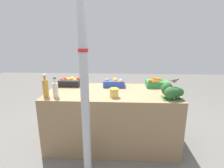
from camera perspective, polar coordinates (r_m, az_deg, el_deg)
The scene contains 11 objects.
ground_plane at distance 2.68m, azimuth -0.00°, elevation -18.16°, with size 10.00×10.00×0.00m, color #605E59.
market_table at distance 2.49m, azimuth -0.00°, elevation -10.77°, with size 1.72×0.83×0.76m, color #937551.
support_pole at distance 1.66m, azimuth -9.38°, elevation 9.24°, with size 0.10×0.10×2.61m.
apple_crate at distance 2.70m, azimuth -13.63°, elevation 0.81°, with size 0.30×0.23×0.13m.
orange_crate at distance 2.58m, azimuth 0.89°, elevation 0.47°, with size 0.30×0.23×0.13m.
carrot_crate at distance 2.63m, azimuth 14.35°, elevation 0.26°, with size 0.30×0.24×0.13m.
broccoli_pile at distance 2.15m, azimuth 18.95°, elevation -2.33°, with size 0.26×0.20×0.20m.
juice_bottle_amber at distance 2.24m, azimuth -20.89°, elevation -0.99°, with size 0.07×0.07×0.28m.
juice_bottle_cloudy at distance 2.20m, azimuth -17.97°, elevation -1.52°, with size 0.06×0.06×0.24m.
pickle_jar at distance 2.11m, azimuth 0.68°, elevation -2.87°, with size 0.11×0.11×0.11m.
sparrow_bird at distance 2.14m, azimuth 19.83°, elevation 1.19°, with size 0.13×0.05×0.05m.
Camera 1 is at (0.12, -2.25, 1.46)m, focal length 28.00 mm.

